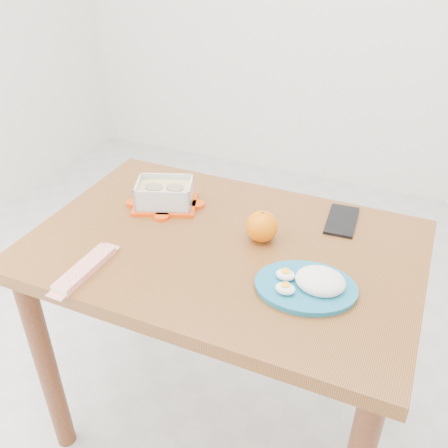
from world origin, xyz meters
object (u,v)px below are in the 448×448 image
at_px(dining_table, 224,278).
at_px(smartphone, 342,220).
at_px(food_container, 165,194).
at_px(orange_fruit, 262,226).
at_px(rice_plate, 310,283).

relative_size(dining_table, smartphone, 6.41).
bearing_deg(smartphone, dining_table, -143.41).
height_order(food_container, orange_fruit, orange_fruit).
height_order(orange_fruit, rice_plate, orange_fruit).
distance_m(dining_table, orange_fruit, 0.19).
bearing_deg(orange_fruit, dining_table, -147.42).
bearing_deg(rice_plate, orange_fruit, 127.73).
bearing_deg(food_container, dining_table, -45.28).
xyz_separation_m(food_container, rice_plate, (0.50, -0.20, -0.02)).
relative_size(food_container, orange_fruit, 2.60).
bearing_deg(orange_fruit, rice_plate, -40.47).
xyz_separation_m(food_container, smartphone, (0.50, 0.12, -0.03)).
xyz_separation_m(rice_plate, smartphone, (0.00, 0.32, -0.02)).
distance_m(dining_table, rice_plate, 0.31).
bearing_deg(dining_table, smartphone, 40.87).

